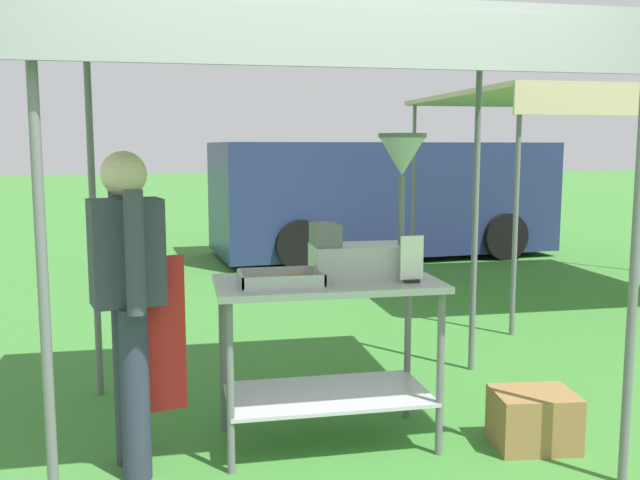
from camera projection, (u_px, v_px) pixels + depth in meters
name	position (u px, v px, depth m)	size (l,w,h in m)	color
ground_plane	(234.00, 277.00, 8.90)	(70.00, 70.00, 0.00)	#3D7F33
stall_canopy	(324.00, 51.00, 3.74)	(2.82, 2.01, 2.22)	slate
donut_cart	(327.00, 325.00, 3.83)	(1.20, 0.64, 0.92)	#B7B7BC
donut_tray	(282.00, 281.00, 3.66)	(0.43, 0.30, 0.07)	#B7B7BC
donut_fryer	(372.00, 225.00, 3.88)	(0.63, 0.28, 0.79)	#B7B7BC
menu_sign	(412.00, 263.00, 3.73)	(0.13, 0.05, 0.25)	black
vendor	(129.00, 295.00, 3.47)	(0.47, 0.54, 1.61)	#2D3347
supply_crate	(534.00, 419.00, 3.85)	(0.47, 0.38, 0.31)	olive
van_navy	(381.00, 197.00, 10.61)	(5.11, 2.44, 1.69)	navy
neighbour_tent	(598.00, 101.00, 7.44)	(3.31, 2.87, 2.17)	slate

